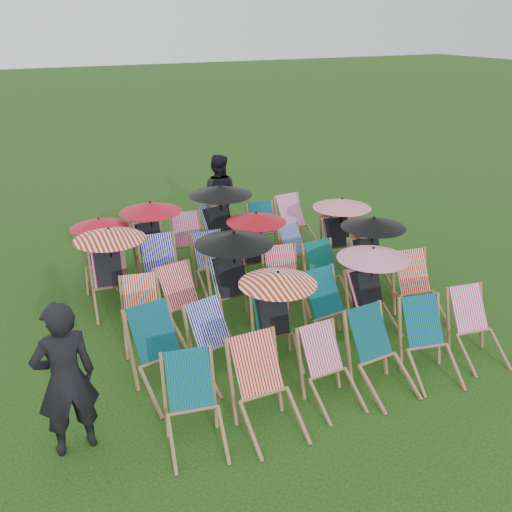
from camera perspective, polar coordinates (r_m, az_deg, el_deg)
name	(u,v)px	position (r m, az deg, el deg)	size (l,w,h in m)	color
ground	(267,316)	(8.94, 1.12, -6.02)	(100.00, 100.00, 0.00)	black
deckchair_0	(194,407)	(6.32, -6.22, -14.80)	(0.77, 0.96, 0.94)	#956945
deckchair_1	(267,391)	(6.46, 1.15, -13.32)	(0.67, 0.93, 1.01)	#956945
deckchair_2	(332,370)	(6.96, 7.56, -11.24)	(0.60, 0.83, 0.88)	#956945
deckchair_3	(382,355)	(7.26, 12.52, -9.64)	(0.69, 0.93, 0.97)	#956945
deckchair_4	(431,343)	(7.68, 17.14, -8.32)	(0.80, 0.98, 0.95)	#956945
deckchair_5	(478,328)	(8.26, 21.35, -6.74)	(0.73, 0.92, 0.92)	#956945
deckchair_6	(165,355)	(7.13, -9.13, -9.73)	(0.81, 1.03, 1.02)	#956945
deckchair_7	(220,344)	(7.36, -3.63, -8.77)	(0.77, 0.96, 0.93)	#956945
deckchair_8	(277,316)	(7.60, 2.07, -5.99)	(1.04, 1.11, 1.24)	#956945
deckchair_9	(334,311)	(8.11, 7.85, -5.50)	(0.75, 0.97, 0.99)	#956945
deckchair_10	(372,288)	(8.51, 11.57, -3.15)	(1.05, 1.10, 1.24)	#956945
deckchair_11	(420,289)	(9.03, 16.11, -3.22)	(0.78, 0.98, 0.97)	#956945
deckchair_12	(143,314)	(8.20, -11.28, -5.75)	(0.75, 0.93, 0.90)	#956945
deckchair_13	(188,303)	(8.35, -6.86, -4.71)	(0.78, 0.97, 0.95)	#956945
deckchair_14	(235,276)	(8.52, -2.16, -2.03)	(1.17, 1.22, 1.39)	#956945
deckchair_15	(286,282)	(8.97, 3.00, -2.61)	(0.77, 0.96, 0.93)	#956945
deckchair_16	(329,275)	(9.28, 7.27, -1.90)	(0.61, 0.85, 0.92)	#956945
deckchair_17	(373,254)	(9.67, 11.57, 0.21)	(1.07, 1.11, 1.27)	#956945
deckchair_18	(110,268)	(9.16, -14.38, -1.22)	(1.11, 1.17, 1.31)	#956945
deckchair_19	(163,272)	(9.33, -9.27, -1.58)	(0.74, 0.98, 1.01)	#956945
deckchair_20	(214,264)	(9.63, -4.21, -0.83)	(0.63, 0.86, 0.92)	#956945
deckchair_21	(256,247)	(9.84, 0.05, 0.94)	(1.03, 1.07, 1.22)	#956945
deckchair_22	(300,251)	(10.30, 4.41, 0.50)	(0.68, 0.84, 0.82)	#956945
deckchair_23	(340,232)	(10.59, 8.45, 2.44)	(1.06, 1.13, 1.26)	#956945
deckchair_24	(99,251)	(10.12, -15.38, 0.52)	(0.98, 1.04, 1.16)	#956945
deckchair_25	(151,237)	(10.31, -10.41, 1.84)	(1.10, 1.14, 1.30)	#956945
deckchair_26	(189,243)	(10.55, -6.70, 1.32)	(0.78, 0.97, 0.94)	#956945
deckchair_27	(222,221)	(10.79, -3.39, 3.49)	(1.19, 1.30, 1.41)	#956945
deckchair_28	(268,230)	(11.14, 1.17, 2.60)	(0.65, 0.88, 0.92)	#956945
deckchair_29	(298,223)	(11.45, 4.21, 3.30)	(0.74, 0.97, 0.99)	#956945
person_left	(65,379)	(6.29, -18.53, -11.59)	(0.64, 0.42, 1.76)	black
person_rear	(218,195)	(12.00, -3.82, 6.08)	(0.84, 0.65, 1.72)	black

